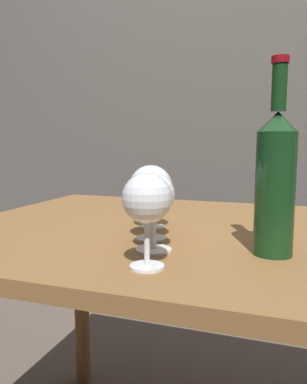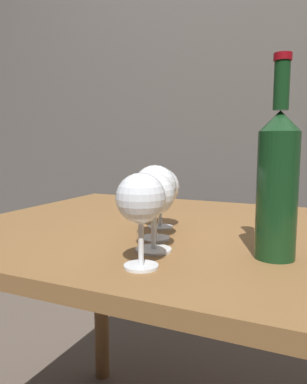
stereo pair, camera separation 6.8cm
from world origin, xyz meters
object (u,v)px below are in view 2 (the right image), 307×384
object	(u,v)px
wine_glass_port	(141,200)
wine_glass_cabernet	(160,188)
wine_bottle	(278,181)
wine_glass_merlot	(155,188)
wine_glass_chardonnay	(154,196)

from	to	relation	value
wine_glass_port	wine_glass_cabernet	distance (m)	0.29
wine_bottle	wine_glass_merlot	bearing A→B (deg)	173.18
wine_glass_chardonnay	wine_glass_cabernet	size ratio (longest dim) A/B	1.03
wine_glass_port	wine_glass_merlot	bearing A→B (deg)	107.48
wine_glass_cabernet	wine_glass_port	bearing A→B (deg)	-72.45
wine_glass_chardonnay	wine_glass_port	bearing A→B (deg)	-77.22
wine_glass_chardonnay	wine_glass_merlot	world-z (taller)	wine_glass_merlot
wine_glass_cabernet	wine_bottle	bearing A→B (deg)	-25.38
wine_glass_chardonnay	wine_glass_cabernet	xyz separation A→B (m)	(-0.07, 0.18, -0.01)
wine_glass_merlot	wine_bottle	xyz separation A→B (m)	(0.24, -0.03, 0.03)
wine_glass_cabernet	wine_bottle	size ratio (longest dim) A/B	0.41
wine_glass_port	wine_glass_cabernet	bearing A→B (deg)	107.55
wine_glass_port	wine_bottle	size ratio (longest dim) A/B	0.45
wine_glass_merlot	wine_glass_cabernet	bearing A→B (deg)	107.67
wine_glass_port	wine_bottle	xyz separation A→B (m)	(0.19, 0.14, 0.03)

